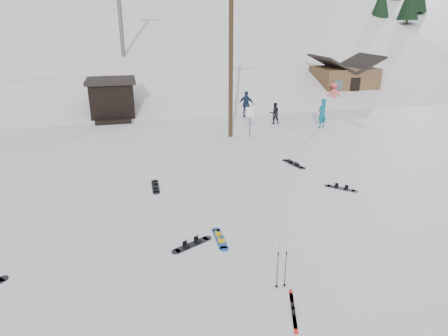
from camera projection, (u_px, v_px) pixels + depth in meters
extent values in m
plane|color=white|center=(285.00, 275.00, 11.15)|extent=(200.00, 200.00, 0.00)
cube|color=white|center=(156.00, 140.00, 65.44)|extent=(60.00, 85.24, 65.97)
cube|color=white|center=(380.00, 128.00, 68.83)|extent=(45.66, 93.98, 54.59)
cylinder|color=#3A2819|center=(231.00, 60.00, 22.75)|extent=(0.26, 0.26, 9.00)
cylinder|color=#595B60|center=(250.00, 122.00, 23.89)|extent=(0.07, 0.07, 1.80)
cube|color=white|center=(250.00, 112.00, 23.63)|extent=(0.50, 0.04, 0.60)
cube|color=black|center=(113.00, 100.00, 28.74)|extent=(3.00, 3.00, 2.50)
cube|color=black|center=(111.00, 81.00, 28.26)|extent=(3.40, 3.40, 0.25)
cube|color=black|center=(114.00, 120.00, 27.49)|extent=(2.40, 1.20, 0.30)
cylinder|color=#595B60|center=(120.00, 12.00, 35.05)|extent=(0.36, 0.36, 8.00)
cube|color=brown|center=(343.00, 83.00, 35.80)|extent=(5.00, 4.00, 2.70)
cube|color=black|center=(331.00, 64.00, 34.91)|extent=(2.69, 4.40, 1.43)
cube|color=black|center=(359.00, 63.00, 35.50)|extent=(2.69, 4.40, 1.43)
cube|color=black|center=(355.00, 89.00, 34.05)|extent=(0.90, 0.06, 1.90)
cube|color=#1A47AE|center=(220.00, 239.00, 12.97)|extent=(0.30, 1.23, 0.03)
cylinder|color=#1A47AE|center=(216.00, 230.00, 13.54)|extent=(0.28, 0.28, 0.03)
cylinder|color=#1A47AE|center=(224.00, 249.00, 12.41)|extent=(0.28, 0.28, 0.03)
cube|color=gold|center=(218.00, 234.00, 13.16)|extent=(0.20, 0.15, 0.08)
cube|color=gold|center=(221.00, 241.00, 12.75)|extent=(0.20, 0.15, 0.08)
cube|color=red|center=(293.00, 312.00, 9.73)|extent=(0.52, 1.40, 0.02)
cube|color=black|center=(294.00, 311.00, 9.72)|extent=(0.15, 0.27, 0.06)
cube|color=red|center=(293.00, 308.00, 9.87)|extent=(0.52, 1.40, 0.02)
cube|color=black|center=(293.00, 307.00, 9.86)|extent=(0.15, 0.27, 0.06)
cylinder|color=black|center=(277.00, 271.00, 10.45)|extent=(0.02, 0.02, 1.07)
cylinder|color=black|center=(277.00, 286.00, 10.61)|extent=(0.08, 0.08, 0.01)
cylinder|color=black|center=(278.00, 254.00, 10.26)|extent=(0.03, 0.03, 0.10)
cylinder|color=black|center=(285.00, 270.00, 10.49)|extent=(0.02, 0.02, 1.07)
cylinder|color=black|center=(284.00, 285.00, 10.66)|extent=(0.08, 0.08, 0.01)
cylinder|color=black|center=(286.00, 253.00, 10.31)|extent=(0.03, 0.03, 0.10)
cube|color=black|center=(192.00, 245.00, 12.64)|extent=(1.22, 0.81, 0.03)
cylinder|color=black|center=(207.00, 238.00, 13.01)|extent=(0.28, 0.28, 0.03)
cylinder|color=black|center=(176.00, 252.00, 12.26)|extent=(0.28, 0.28, 0.03)
cube|color=black|center=(197.00, 241.00, 12.75)|extent=(0.23, 0.25, 0.08)
cube|color=black|center=(186.00, 246.00, 12.48)|extent=(0.23, 0.25, 0.08)
cube|color=black|center=(156.00, 187.00, 17.00)|extent=(0.33, 1.31, 0.03)
cylinder|color=black|center=(155.00, 181.00, 17.60)|extent=(0.30, 0.30, 0.03)
cylinder|color=black|center=(156.00, 193.00, 16.40)|extent=(0.30, 0.30, 0.03)
cube|color=black|center=(155.00, 183.00, 17.19)|extent=(0.22, 0.16, 0.09)
cube|color=black|center=(156.00, 188.00, 16.76)|extent=(0.22, 0.16, 0.09)
cylinder|color=black|center=(3.00, 279.00, 10.98)|extent=(0.30, 0.30, 0.03)
cube|color=black|center=(341.00, 188.00, 16.84)|extent=(1.01, 0.98, 0.02)
cylinder|color=black|center=(355.00, 191.00, 16.57)|extent=(0.26, 0.26, 0.02)
cylinder|color=black|center=(328.00, 186.00, 17.11)|extent=(0.26, 0.26, 0.02)
cube|color=black|center=(346.00, 188.00, 16.73)|extent=(0.23, 0.23, 0.08)
cube|color=black|center=(336.00, 186.00, 16.92)|extent=(0.23, 0.23, 0.08)
cube|color=black|center=(294.00, 164.00, 19.64)|extent=(0.66, 1.36, 0.03)
cylinder|color=black|center=(285.00, 160.00, 20.18)|extent=(0.30, 0.30, 0.03)
cylinder|color=black|center=(302.00, 168.00, 19.10)|extent=(0.30, 0.30, 0.03)
cube|color=black|center=(291.00, 162.00, 19.82)|extent=(0.25, 0.22, 0.09)
cube|color=black|center=(297.00, 164.00, 19.43)|extent=(0.25, 0.22, 0.09)
imported|color=#0B5C6F|center=(322.00, 113.00, 26.03)|extent=(0.82, 0.70, 1.89)
imported|color=black|center=(274.00, 113.00, 27.06)|extent=(0.72, 0.57, 1.44)
imported|color=#DD4E54|center=(334.00, 94.00, 32.92)|extent=(1.26, 0.83, 1.82)
imported|color=#19253F|center=(246.00, 104.00, 28.71)|extent=(1.19, 0.96, 1.90)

